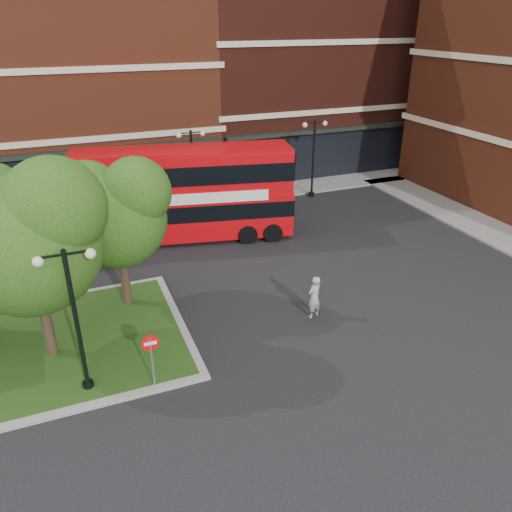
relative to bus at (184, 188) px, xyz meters
name	(u,v)px	position (x,y,z in m)	size (l,w,h in m)	color
ground	(250,354)	(-0.57, -10.90, -2.80)	(120.00, 120.00, 0.00)	black
pavement_far	(156,205)	(-0.57, 5.60, -2.74)	(44.00, 3.00, 0.12)	slate
terrace_far_right	(305,56)	(13.43, 13.10, 5.20)	(18.00, 12.00, 16.00)	#471911
traffic_island	(8,356)	(-8.57, -7.90, -2.73)	(12.60, 7.60, 0.15)	gray
tree_island_west	(24,231)	(-7.17, -8.33, 2.00)	(5.40, 4.71, 7.21)	#2D2116
tree_island_east	(114,209)	(-4.15, -5.84, 1.44)	(4.46, 3.90, 6.29)	#2D2116
lamp_island	(75,315)	(-6.07, -10.70, 0.03)	(1.72, 0.36, 5.00)	black
lamp_far_left	(193,167)	(1.43, 3.60, 0.03)	(1.72, 0.36, 5.00)	black
lamp_far_right	(313,155)	(9.43, 3.60, 0.03)	(1.72, 0.36, 5.00)	black
bus	(184,188)	(0.00, 0.00, 0.00)	(11.45, 4.72, 4.26)	#BF070D
woman	(314,297)	(2.69, -9.50, -1.91)	(0.65, 0.43, 1.78)	#969698
car_silver	(67,209)	(-5.86, 5.10, -2.11)	(1.63, 4.04, 1.38)	silver
car_white	(203,191)	(2.43, 5.10, -2.01)	(1.67, 4.79, 1.58)	silver
no_entry_sign	(151,351)	(-4.07, -11.40, -1.34)	(0.56, 0.07, 2.04)	slate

